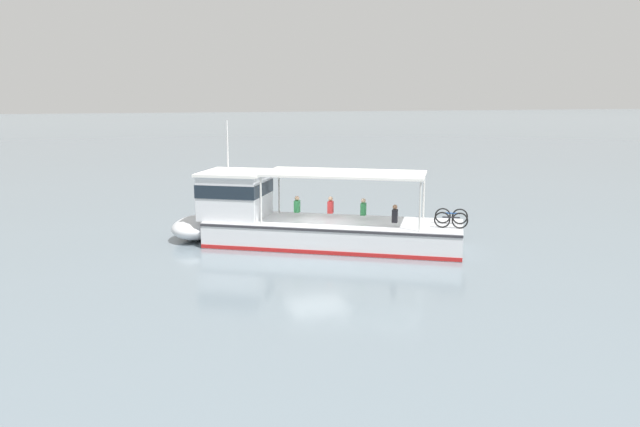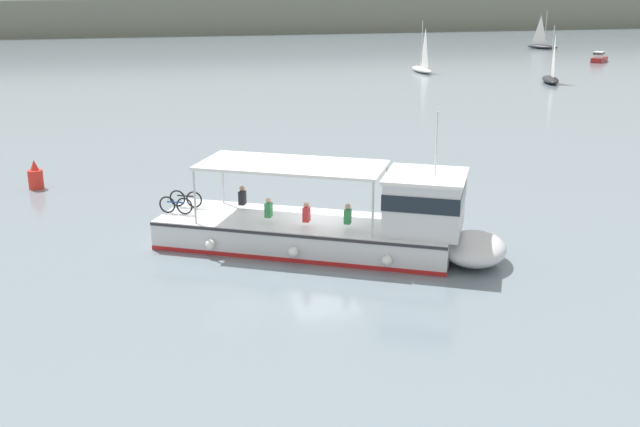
# 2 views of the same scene
# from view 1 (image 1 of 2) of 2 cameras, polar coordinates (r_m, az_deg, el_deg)

# --- Properties ---
(ground_plane) EXTENTS (400.00, 400.00, 0.00)m
(ground_plane) POSITION_cam_1_polar(r_m,az_deg,el_deg) (26.69, -0.29, -3.23)
(ground_plane) COLOR slate
(ferry_main) EXTENTS (12.63, 8.82, 5.32)m
(ferry_main) POSITION_cam_1_polar(r_m,az_deg,el_deg) (27.37, -2.08, -0.71)
(ferry_main) COLOR silver
(ferry_main) RESTS_ON ground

